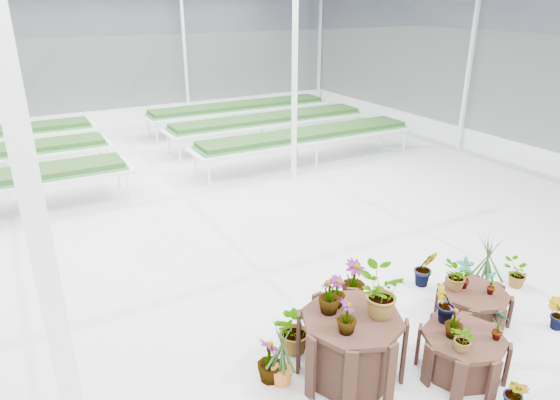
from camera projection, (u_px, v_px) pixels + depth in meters
ground_plane at (258, 283)px, 7.94m from camera, size 24.00×24.00×0.00m
greenhouse_shell at (256, 146)px, 7.09m from camera, size 18.00×24.00×4.50m
steel_frame at (256, 146)px, 7.09m from camera, size 18.00×24.00×4.50m
nursery_benches at (140, 148)px, 13.62m from camera, size 16.00×7.00×0.84m
plinth_tall at (350, 347)px, 5.83m from camera, size 1.38×1.38×0.84m
plinth_mid at (461, 354)px, 5.94m from camera, size 1.10×1.10×0.53m
plinth_low at (473, 305)px, 6.98m from camera, size 1.04×1.04×0.44m
nursery_plants at (397, 307)px, 6.38m from camera, size 4.78×3.09×1.43m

